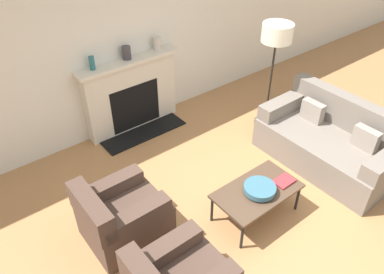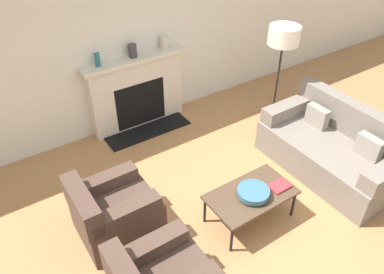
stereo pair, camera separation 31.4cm
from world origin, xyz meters
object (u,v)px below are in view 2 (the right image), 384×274
(floor_lamp, at_px, (283,44))
(mantel_vase_left, at_px, (97,60))
(book, at_px, (279,186))
(mantel_vase_center_right, at_px, (164,43))
(coffee_table, at_px, (251,195))
(mantel_vase_center_left, at_px, (133,51))
(couch, at_px, (333,149))
(armchair_far, at_px, (113,213))
(bowl, at_px, (253,192))
(fireplace, at_px, (137,93))

(floor_lamp, distance_m, mantel_vase_left, 2.53)
(book, xyz_separation_m, mantel_vase_center_right, (0.03, 2.58, 0.82))
(coffee_table, height_order, floor_lamp, floor_lamp)
(book, height_order, mantel_vase_center_left, mantel_vase_center_left)
(floor_lamp, distance_m, mantel_vase_center_right, 1.70)
(couch, relative_size, armchair_far, 2.12)
(armchair_far, relative_size, mantel_vase_center_left, 4.56)
(coffee_table, relative_size, floor_lamp, 0.61)
(armchair_far, distance_m, bowl, 1.55)
(coffee_table, bearing_deg, bowl, -103.64)
(coffee_table, xyz_separation_m, book, (0.34, -0.10, 0.04))
(coffee_table, distance_m, mantel_vase_center_left, 2.64)
(book, xyz_separation_m, floor_lamp, (1.19, 1.35, 0.96))
(fireplace, xyz_separation_m, mantel_vase_center_left, (-0.00, 0.01, 0.68))
(couch, distance_m, floor_lamp, 1.57)
(bowl, distance_m, mantel_vase_center_left, 2.64)
(bowl, bearing_deg, coffee_table, 76.36)
(book, relative_size, mantel_vase_center_right, 1.23)
(bowl, distance_m, mantel_vase_center_right, 2.67)
(couch, bearing_deg, fireplace, -145.45)
(armchair_far, height_order, mantel_vase_left, mantel_vase_left)
(bowl, height_order, mantel_vase_center_right, mantel_vase_center_right)
(book, xyz_separation_m, mantel_vase_center_left, (-0.48, 2.58, 0.81))
(fireplace, relative_size, mantel_vase_center_right, 8.16)
(bowl, xyz_separation_m, mantel_vase_left, (-0.66, 2.52, 0.77))
(fireplace, bearing_deg, coffee_table, -86.70)
(mantel_vase_center_left, bearing_deg, coffee_table, -86.62)
(mantel_vase_left, bearing_deg, floor_lamp, -29.33)
(armchair_far, height_order, mantel_vase_center_left, mantel_vase_center_left)
(couch, distance_m, coffee_table, 1.51)
(armchair_far, xyz_separation_m, book, (1.71, -0.78, 0.11))
(armchair_far, xyz_separation_m, mantel_vase_center_left, (1.22, 1.81, 0.92))
(coffee_table, bearing_deg, floor_lamp, 39.26)
(mantel_vase_left, bearing_deg, bowl, -75.27)
(coffee_table, distance_m, mantel_vase_left, 2.72)
(couch, xyz_separation_m, coffee_table, (-1.50, -0.08, 0.05))
(mantel_vase_center_left, height_order, mantel_vase_center_right, mantel_vase_center_right)
(coffee_table, relative_size, bowl, 2.76)
(armchair_far, bearing_deg, coffee_table, -116.46)
(fireplace, distance_m, mantel_vase_left, 0.86)
(mantel_vase_left, bearing_deg, fireplace, -1.56)
(couch, xyz_separation_m, bowl, (-1.51, -0.12, 0.13))
(fireplace, distance_m, couch, 2.91)
(book, distance_m, mantel_vase_center_left, 2.75)
(book, distance_m, floor_lamp, 2.04)
(fireplace, height_order, mantel_vase_center_right, mantel_vase_center_right)
(armchair_far, bearing_deg, bowl, -117.81)
(fireplace, bearing_deg, bowl, -86.94)
(coffee_table, distance_m, floor_lamp, 2.22)
(fireplace, bearing_deg, mantel_vase_center_left, 105.44)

